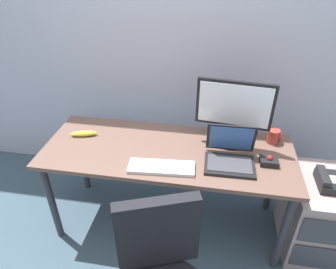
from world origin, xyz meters
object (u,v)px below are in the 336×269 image
(monitor_main, at_px, (234,109))
(banana, at_px, (84,134))
(coffee_mug, at_px, (274,136))
(desk_phone, at_px, (330,181))
(laptop, at_px, (230,155))
(keyboard, at_px, (161,167))
(trackball_mouse, at_px, (269,161))
(file_cabinet, at_px, (317,215))

(monitor_main, distance_m, banana, 1.07)
(coffee_mug, relative_size, banana, 0.52)
(desk_phone, relative_size, laptop, 0.63)
(keyboard, bearing_deg, monitor_main, 39.97)
(monitor_main, bearing_deg, keyboard, -140.03)
(keyboard, distance_m, trackball_mouse, 0.68)
(keyboard, relative_size, laptop, 1.33)
(keyboard, height_order, banana, banana)
(file_cabinet, relative_size, keyboard, 1.39)
(monitor_main, xyz_separation_m, laptop, (-0.00, -0.21, -0.22))
(coffee_mug, distance_m, banana, 1.35)
(keyboard, relative_size, trackball_mouse, 3.81)
(desk_phone, height_order, keyboard, keyboard)
(keyboard, distance_m, laptop, 0.44)
(monitor_main, xyz_separation_m, banana, (-1.04, -0.08, -0.26))
(monitor_main, relative_size, coffee_mug, 4.99)
(keyboard, distance_m, banana, 0.68)
(monitor_main, distance_m, keyboard, 0.60)
(desk_phone, distance_m, banana, 1.69)
(file_cabinet, xyz_separation_m, desk_phone, (-0.01, -0.02, 0.33))
(laptop, bearing_deg, file_cabinet, 3.32)
(trackball_mouse, height_order, banana, trackball_mouse)
(file_cabinet, distance_m, laptop, 0.80)
(banana, bearing_deg, laptop, -7.07)
(file_cabinet, height_order, desk_phone, desk_phone)
(laptop, distance_m, trackball_mouse, 0.25)
(coffee_mug, bearing_deg, monitor_main, -167.08)
(monitor_main, bearing_deg, file_cabinet, -14.61)
(trackball_mouse, xyz_separation_m, banana, (-1.28, 0.11, -0.00))
(desk_phone, distance_m, coffee_mug, 0.45)
(file_cabinet, relative_size, desk_phone, 2.92)
(keyboard, xyz_separation_m, banana, (-0.62, 0.27, 0.01))
(file_cabinet, xyz_separation_m, coffee_mug, (-0.35, 0.24, 0.47))
(keyboard, bearing_deg, file_cabinet, 9.56)
(monitor_main, bearing_deg, desk_phone, -16.15)
(keyboard, bearing_deg, coffee_mug, 30.29)
(desk_phone, xyz_separation_m, monitor_main, (-0.64, 0.19, 0.37))
(file_cabinet, relative_size, banana, 3.07)
(file_cabinet, relative_size, laptop, 1.85)
(coffee_mug, bearing_deg, file_cabinet, -34.09)
(monitor_main, height_order, banana, monitor_main)
(banana, bearing_deg, coffee_mug, 6.27)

